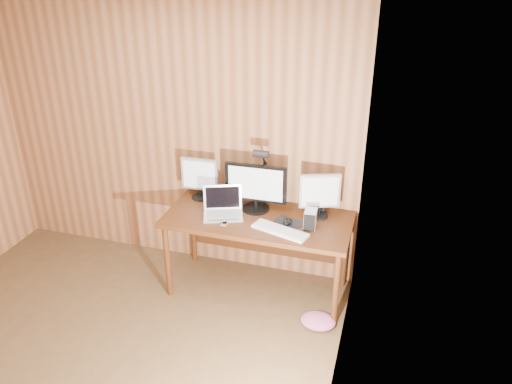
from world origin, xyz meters
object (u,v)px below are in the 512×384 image
at_px(desk_lamp, 263,168).
at_px(monitor_right, 320,195).
at_px(desk, 260,226).
at_px(mouse, 287,221).
at_px(keyboard, 280,230).
at_px(phone, 225,223).
at_px(monitor_left, 200,178).
at_px(laptop, 223,208).
at_px(speaker, 324,206).
at_px(hard_drive, 310,219).
at_px(monitor_center, 256,187).

bearing_deg(desk_lamp, monitor_right, -4.66).
distance_m(desk, mouse, 0.32).
xyz_separation_m(keyboard, mouse, (0.03, 0.14, 0.01)).
xyz_separation_m(monitor_right, keyboard, (-0.25, -0.34, -0.20)).
bearing_deg(keyboard, phone, -162.64).
bearing_deg(monitor_left, desk_lamp, 1.10).
xyz_separation_m(monitor_left, laptop, (0.30, -0.23, -0.15)).
bearing_deg(desk_lamp, speaker, 5.56).
relative_size(laptop, hard_drive, 2.56).
bearing_deg(monitor_center, speaker, 10.44).
relative_size(monitor_right, speaker, 3.34).
bearing_deg(keyboard, speaker, 74.10).
xyz_separation_m(monitor_left, keyboard, (0.85, -0.38, -0.20)).
bearing_deg(monitor_left, monitor_center, -8.20).
height_order(keyboard, phone, keyboard).
bearing_deg(phone, monitor_right, 27.26).
xyz_separation_m(laptop, desk_lamp, (0.29, 0.25, 0.30)).
relative_size(keyboard, desk_lamp, 0.84).
height_order(keyboard, hard_drive, hard_drive).
relative_size(monitor_right, mouse, 3.57).
bearing_deg(desk_lamp, monitor_center, -109.34).
distance_m(monitor_center, keyboard, 0.48).
distance_m(monitor_right, desk_lamp, 0.54).
xyz_separation_m(monitor_left, hard_drive, (1.07, -0.25, -0.13)).
bearing_deg(monitor_right, mouse, -158.77).
relative_size(monitor_left, mouse, 3.52).
bearing_deg(monitor_right, desk, 171.39).
bearing_deg(monitor_center, keyboard, -47.77).
bearing_deg(desk_lamp, laptop, -137.07).
bearing_deg(monitor_center, hard_drive, -20.30).
height_order(desk, mouse, mouse).
xyz_separation_m(monitor_center, monitor_left, (-0.55, 0.07, -0.01)).
height_order(monitor_right, hard_drive, monitor_right).
relative_size(monitor_center, monitor_right, 1.38).
height_order(laptop, speaker, laptop).
height_order(phone, speaker, speaker).
bearing_deg(keyboard, desk, 151.86).
bearing_deg(desk_lamp, phone, -115.27).
height_order(laptop, keyboard, laptop).
bearing_deg(speaker, monitor_left, -177.50).
xyz_separation_m(desk, speaker, (0.52, 0.19, 0.18)).
bearing_deg(monitor_right, desk_lamp, 153.00).
relative_size(mouse, speaker, 0.94).
height_order(monitor_center, speaker, monitor_center).
height_order(monitor_left, keyboard, monitor_left).
relative_size(desk, mouse, 14.45).
bearing_deg(mouse, monitor_left, 175.01).
distance_m(desk, phone, 0.36).
bearing_deg(desk_lamp, monitor_left, -175.56).
height_order(mouse, desk_lamp, desk_lamp).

